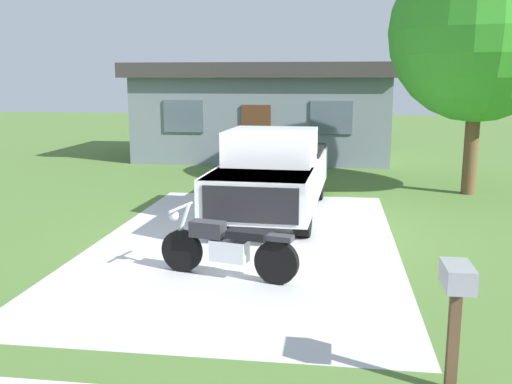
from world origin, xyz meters
The scene contains 7 objects.
ground_plane centered at (0.00, 0.00, 0.00)m, with size 80.00×80.00×0.00m, color #4C6E31.
driveway_pad centered at (0.00, 0.00, 0.00)m, with size 5.42×8.85×0.01m, color #BCBCBC.
motorcycle centered at (0.01, -1.87, 0.47)m, with size 2.18×0.86×1.09m.
pickup_truck centered at (0.26, 2.45, 0.95)m, with size 2.24×5.70×1.90m.
mailbox centered at (2.72, -4.74, 0.98)m, with size 0.26×0.48×1.26m.
shade_tree centered at (5.05, 5.34, 4.08)m, with size 4.45×4.45×6.32m.
neighbor_house centered at (-1.09, 11.83, 1.79)m, with size 9.60×5.60×3.50m.
Camera 1 is at (1.57, -9.98, 2.93)m, focal length 40.21 mm.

